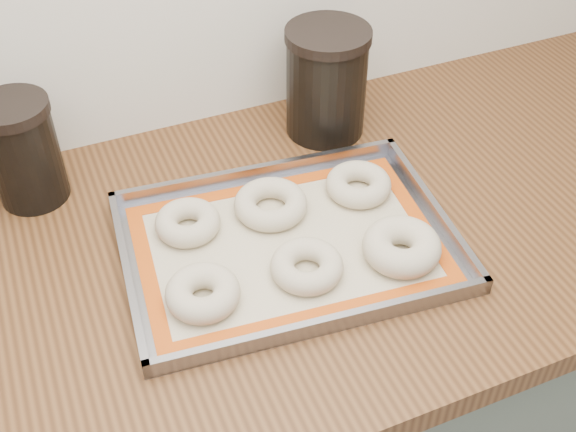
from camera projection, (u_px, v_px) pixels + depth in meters
name	position (u px, v px, depth m)	size (l,w,h in m)	color
countertop	(117.00, 292.00, 0.99)	(3.06, 0.68, 0.04)	brown
baking_tray	(288.00, 244.00, 1.02)	(0.49, 0.37, 0.03)	gray
baking_mat	(288.00, 245.00, 1.02)	(0.45, 0.33, 0.00)	#C6B793
bagel_front_left	(203.00, 293.00, 0.93)	(0.10, 0.10, 0.04)	beige
bagel_front_mid	(307.00, 266.00, 0.97)	(0.10, 0.10, 0.03)	beige
bagel_front_right	(402.00, 247.00, 0.99)	(0.11, 0.11, 0.04)	beige
bagel_back_left	(188.00, 222.00, 1.03)	(0.09, 0.09, 0.03)	beige
bagel_back_mid	(271.00, 204.00, 1.06)	(0.11, 0.11, 0.03)	beige
bagel_back_right	(359.00, 184.00, 1.10)	(0.10, 0.10, 0.03)	beige
canister_mid	(23.00, 151.00, 1.05)	(0.11, 0.11, 0.17)	black
canister_right	(326.00, 82.00, 1.18)	(0.14, 0.14, 0.19)	black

